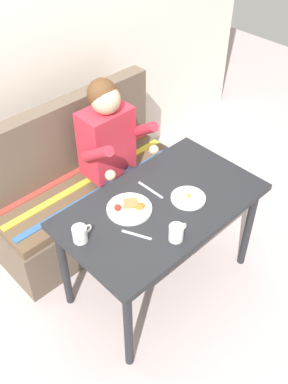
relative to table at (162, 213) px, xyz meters
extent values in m
plane|color=#B4A4A3|center=(0.00, 0.00, -0.65)|extent=(8.00, 8.00, 0.00)
cube|color=silver|center=(0.00, 1.27, 0.65)|extent=(4.40, 0.10, 2.60)
cube|color=black|center=(0.00, 0.00, 0.06)|extent=(1.20, 0.70, 0.04)
cylinder|color=black|center=(-0.54, -0.29, -0.30)|extent=(0.05, 0.05, 0.69)
cylinder|color=black|center=(0.54, -0.29, -0.30)|extent=(0.05, 0.05, 0.69)
cylinder|color=black|center=(-0.54, 0.29, -0.30)|extent=(0.05, 0.05, 0.69)
cylinder|color=black|center=(0.54, 0.29, -0.30)|extent=(0.05, 0.05, 0.69)
cube|color=brown|center=(0.00, 0.72, -0.45)|extent=(1.44, 0.56, 0.40)
cube|color=brown|center=(0.00, 0.72, -0.22)|extent=(1.40, 0.52, 0.06)
cube|color=brown|center=(0.00, 0.94, 0.08)|extent=(1.44, 0.12, 0.54)
cube|color=#336099|center=(0.00, 0.58, -0.18)|extent=(1.38, 0.05, 0.01)
cube|color=yellow|center=(0.00, 0.72, -0.18)|extent=(1.38, 0.05, 0.01)
cube|color=#C63D33|center=(0.00, 0.86, -0.18)|extent=(1.38, 0.05, 0.01)
cube|color=#C12A39|center=(0.14, 0.66, 0.11)|extent=(0.34, 0.22, 0.48)
sphere|color=#DBAD89|center=(0.14, 0.64, 0.44)|extent=(0.19, 0.19, 0.19)
sphere|color=brown|center=(0.14, 0.67, 0.47)|extent=(0.19, 0.19, 0.19)
cylinder|color=#C12A39|center=(-0.05, 0.52, 0.18)|extent=(0.07, 0.29, 0.23)
cylinder|color=#C12A39|center=(0.33, 0.52, 0.18)|extent=(0.07, 0.29, 0.23)
sphere|color=#DBAD89|center=(-0.05, 0.40, 0.08)|extent=(0.07, 0.07, 0.07)
sphere|color=#DBAD89|center=(0.33, 0.40, 0.08)|extent=(0.07, 0.07, 0.07)
cylinder|color=#232333|center=(0.06, 0.49, -0.13)|extent=(0.09, 0.34, 0.09)
cylinder|color=#232333|center=(0.06, 0.32, -0.39)|extent=(0.08, 0.08, 0.52)
cube|color=black|center=(0.06, 0.26, -0.62)|extent=(0.09, 0.20, 0.05)
cylinder|color=#232333|center=(0.23, 0.49, -0.13)|extent=(0.09, 0.34, 0.09)
cylinder|color=#232333|center=(0.23, 0.32, -0.39)|extent=(0.08, 0.08, 0.52)
cube|color=black|center=(0.23, 0.26, -0.62)|extent=(0.09, 0.20, 0.05)
cylinder|color=white|center=(-0.17, 0.09, 0.09)|extent=(0.26, 0.26, 0.02)
cube|color=olive|center=(-0.15, 0.11, 0.11)|extent=(0.10, 0.10, 0.02)
sphere|color=red|center=(-0.23, 0.12, 0.12)|extent=(0.04, 0.04, 0.04)
ellipsoid|color=#CC6623|center=(-0.13, 0.05, 0.11)|extent=(0.06, 0.05, 0.02)
cylinder|color=white|center=(0.14, -0.08, 0.09)|extent=(0.20, 0.20, 0.01)
ellipsoid|color=white|center=(0.14, -0.08, 0.10)|extent=(0.09, 0.08, 0.01)
sphere|color=yellow|center=(0.14, -0.08, 0.11)|extent=(0.03, 0.03, 0.03)
cylinder|color=white|center=(-0.14, -0.24, 0.13)|extent=(0.08, 0.08, 0.09)
cylinder|color=brown|center=(-0.14, -0.24, 0.17)|extent=(0.07, 0.07, 0.01)
torus|color=white|center=(-0.09, -0.24, 0.13)|extent=(0.05, 0.01, 0.05)
cylinder|color=white|center=(-0.51, 0.10, 0.13)|extent=(0.08, 0.08, 0.09)
cylinder|color=brown|center=(-0.51, 0.10, 0.17)|extent=(0.07, 0.07, 0.01)
torus|color=white|center=(-0.46, 0.10, 0.13)|extent=(0.05, 0.01, 0.05)
cube|color=silver|center=(-0.28, -0.08, 0.08)|extent=(0.08, 0.16, 0.00)
cube|color=silver|center=(0.03, 0.13, 0.08)|extent=(0.02, 0.20, 0.00)
camera|label=1|loc=(-1.34, -1.25, 1.81)|focal=40.69mm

